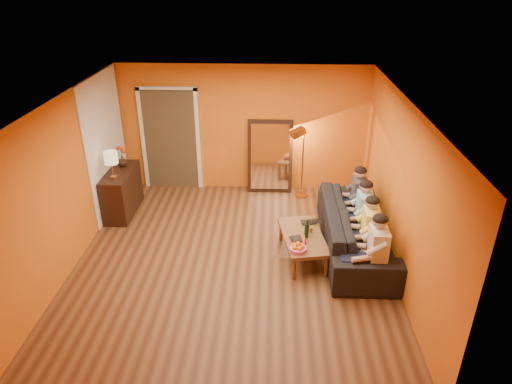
{
  "coord_description": "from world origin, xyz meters",
  "views": [
    {
      "loc": [
        0.62,
        -6.08,
        4.29
      ],
      "look_at": [
        0.35,
        0.5,
        1.0
      ],
      "focal_mm": 32.0,
      "sensor_mm": 36.0,
      "label": 1
    }
  ],
  "objects_px": {
    "mirror_frame": "(270,156)",
    "person_far_left": "(377,252)",
    "sideboard": "(122,192)",
    "tumbler": "(310,229)",
    "dog": "(366,269)",
    "laptop": "(313,223)",
    "table_lamp": "(112,165)",
    "coffee_table": "(302,246)",
    "person_mid_left": "(370,232)",
    "person_far_right": "(359,199)",
    "floor_lamp": "(302,164)",
    "wine_bottle": "(307,228)",
    "person_mid_right": "(364,214)",
    "vase": "(122,161)",
    "sofa": "(356,229)"
  },
  "relations": [
    {
      "from": "sideboard",
      "to": "laptop",
      "type": "relative_size",
      "value": 3.21
    },
    {
      "from": "person_far_right",
      "to": "laptop",
      "type": "distance_m",
      "value": 1.04
    },
    {
      "from": "coffee_table",
      "to": "person_mid_left",
      "type": "bearing_deg",
      "value": -18.81
    },
    {
      "from": "dog",
      "to": "laptop",
      "type": "distance_m",
      "value": 1.28
    },
    {
      "from": "mirror_frame",
      "to": "person_far_left",
      "type": "distance_m",
      "value": 3.56
    },
    {
      "from": "dog",
      "to": "laptop",
      "type": "bearing_deg",
      "value": 146.06
    },
    {
      "from": "dog",
      "to": "wine_bottle",
      "type": "distance_m",
      "value": 1.1
    },
    {
      "from": "sideboard",
      "to": "person_mid_right",
      "type": "distance_m",
      "value": 4.49
    },
    {
      "from": "coffee_table",
      "to": "floor_lamp",
      "type": "height_order",
      "value": "floor_lamp"
    },
    {
      "from": "table_lamp",
      "to": "person_far_right",
      "type": "relative_size",
      "value": 0.42
    },
    {
      "from": "person_mid_left",
      "to": "person_far_right",
      "type": "bearing_deg",
      "value": 90.0
    },
    {
      "from": "person_far_left",
      "to": "tumbler",
      "type": "xyz_separation_m",
      "value": [
        -0.9,
        0.83,
        -0.14
      ]
    },
    {
      "from": "table_lamp",
      "to": "coffee_table",
      "type": "bearing_deg",
      "value": -18.16
    },
    {
      "from": "floor_lamp",
      "to": "person_far_right",
      "type": "height_order",
      "value": "floor_lamp"
    },
    {
      "from": "sofa",
      "to": "person_far_right",
      "type": "relative_size",
      "value": 2.16
    },
    {
      "from": "person_mid_right",
      "to": "floor_lamp",
      "type": "bearing_deg",
      "value": 117.05
    },
    {
      "from": "wine_bottle",
      "to": "vase",
      "type": "bearing_deg",
      "value": 153.46
    },
    {
      "from": "table_lamp",
      "to": "laptop",
      "type": "xyz_separation_m",
      "value": [
        3.53,
        -0.75,
        -0.67
      ]
    },
    {
      "from": "person_mid_right",
      "to": "person_far_right",
      "type": "bearing_deg",
      "value": 90.0
    },
    {
      "from": "person_far_right",
      "to": "wine_bottle",
      "type": "xyz_separation_m",
      "value": [
        -0.97,
        -0.99,
        -0.03
      ]
    },
    {
      "from": "mirror_frame",
      "to": "tumbler",
      "type": "height_order",
      "value": "mirror_frame"
    },
    {
      "from": "sofa",
      "to": "person_far_left",
      "type": "relative_size",
      "value": 2.16
    },
    {
      "from": "sofa",
      "to": "dog",
      "type": "relative_size",
      "value": 4.46
    },
    {
      "from": "tumbler",
      "to": "person_mid_right",
      "type": "bearing_deg",
      "value": 16.7
    },
    {
      "from": "tumbler",
      "to": "coffee_table",
      "type": "bearing_deg",
      "value": -135.0
    },
    {
      "from": "sideboard",
      "to": "tumbler",
      "type": "distance_m",
      "value": 3.7
    },
    {
      "from": "dog",
      "to": "person_far_left",
      "type": "relative_size",
      "value": 0.48
    },
    {
      "from": "person_mid_right",
      "to": "person_mid_left",
      "type": "bearing_deg",
      "value": -90.0
    },
    {
      "from": "table_lamp",
      "to": "dog",
      "type": "xyz_separation_m",
      "value": [
        4.25,
        -1.8,
        -0.81
      ]
    },
    {
      "from": "sideboard",
      "to": "person_far_left",
      "type": "distance_m",
      "value": 4.86
    },
    {
      "from": "mirror_frame",
      "to": "person_mid_right",
      "type": "relative_size",
      "value": 1.25
    },
    {
      "from": "table_lamp",
      "to": "coffee_table",
      "type": "height_order",
      "value": "table_lamp"
    },
    {
      "from": "table_lamp",
      "to": "vase",
      "type": "xyz_separation_m",
      "value": [
        0.0,
        0.55,
        -0.16
      ]
    },
    {
      "from": "person_far_right",
      "to": "laptop",
      "type": "xyz_separation_m",
      "value": [
        -0.84,
        -0.59,
        -0.18
      ]
    },
    {
      "from": "mirror_frame",
      "to": "person_far_left",
      "type": "relative_size",
      "value": 1.25
    },
    {
      "from": "person_mid_left",
      "to": "tumbler",
      "type": "height_order",
      "value": "person_mid_left"
    },
    {
      "from": "mirror_frame",
      "to": "laptop",
      "type": "height_order",
      "value": "mirror_frame"
    },
    {
      "from": "person_far_right",
      "to": "tumbler",
      "type": "height_order",
      "value": "person_far_right"
    },
    {
      "from": "dog",
      "to": "laptop",
      "type": "height_order",
      "value": "dog"
    },
    {
      "from": "person_far_right",
      "to": "vase",
      "type": "distance_m",
      "value": 4.44
    },
    {
      "from": "floor_lamp",
      "to": "tumbler",
      "type": "bearing_deg",
      "value": -112.97
    },
    {
      "from": "laptop",
      "to": "person_mid_right",
      "type": "bearing_deg",
      "value": -7.91
    },
    {
      "from": "sofa",
      "to": "floor_lamp",
      "type": "height_order",
      "value": "floor_lamp"
    },
    {
      "from": "person_mid_right",
      "to": "vase",
      "type": "distance_m",
      "value": 4.56
    },
    {
      "from": "sideboard",
      "to": "person_far_right",
      "type": "xyz_separation_m",
      "value": [
        4.37,
        -0.46,
        0.18
      ]
    },
    {
      "from": "sideboard",
      "to": "sofa",
      "type": "xyz_separation_m",
      "value": [
        4.24,
        -1.11,
        -0.04
      ]
    },
    {
      "from": "sideboard",
      "to": "dog",
      "type": "bearing_deg",
      "value": -26.3
    },
    {
      "from": "mirror_frame",
      "to": "wine_bottle",
      "type": "bearing_deg",
      "value": -76.35
    },
    {
      "from": "coffee_table",
      "to": "tumbler",
      "type": "relative_size",
      "value": 12.56
    },
    {
      "from": "person_far_left",
      "to": "wine_bottle",
      "type": "distance_m",
      "value": 1.17
    }
  ]
}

